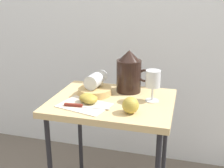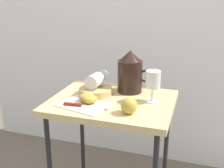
# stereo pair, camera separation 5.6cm
# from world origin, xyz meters

# --- Properties ---
(curtain_drape) EXTENTS (2.40, 0.03, 2.03)m
(curtain_drape) POSITION_xyz_m (0.00, 0.63, 1.02)
(curtain_drape) COLOR white
(curtain_drape) RESTS_ON ground_plane
(table) EXTENTS (0.59, 0.47, 0.67)m
(table) POSITION_xyz_m (0.00, 0.00, 0.61)
(table) COLOR tan
(table) RESTS_ON ground_plane
(linen_napkin) EXTENTS (0.26, 0.21, 0.00)m
(linen_napkin) POSITION_xyz_m (-0.10, -0.10, 0.68)
(linen_napkin) COLOR beige
(linen_napkin) RESTS_ON table
(basket_tray) EXTENTS (0.17, 0.17, 0.03)m
(basket_tray) POSITION_xyz_m (-0.10, 0.05, 0.69)
(basket_tray) COLOR tan
(basket_tray) RESTS_ON table
(pitcher) EXTENTS (0.18, 0.13, 0.22)m
(pitcher) POSITION_xyz_m (0.05, 0.14, 0.76)
(pitcher) COLOR black
(pitcher) RESTS_ON table
(wine_glass_upright) EXTENTS (0.07, 0.07, 0.15)m
(wine_glass_upright) POSITION_xyz_m (0.19, 0.03, 0.78)
(wine_glass_upright) COLOR silver
(wine_glass_upright) RESTS_ON table
(wine_glass_tipped_near) EXTENTS (0.08, 0.16, 0.07)m
(wine_glass_tipped_near) POSITION_xyz_m (-0.11, 0.05, 0.75)
(wine_glass_tipped_near) COLOR silver
(wine_glass_tipped_near) RESTS_ON basket_tray
(apple_half_left) EXTENTS (0.07, 0.07, 0.04)m
(apple_half_left) POSITION_xyz_m (-0.10, -0.07, 0.70)
(apple_half_left) COLOR #B29938
(apple_half_left) RESTS_ON linen_napkin
(apple_half_right) EXTENTS (0.07, 0.07, 0.04)m
(apple_half_right) POSITION_xyz_m (-0.08, -0.08, 0.70)
(apple_half_right) COLOR #B29938
(apple_half_right) RESTS_ON linen_napkin
(apple_whole) EXTENTS (0.07, 0.07, 0.07)m
(apple_whole) POSITION_xyz_m (0.12, -0.13, 0.71)
(apple_whole) COLOR #B29938
(apple_whole) RESTS_ON table
(knife) EXTENTS (0.21, 0.03, 0.01)m
(knife) POSITION_xyz_m (-0.11, -0.13, 0.68)
(knife) COLOR silver
(knife) RESTS_ON linen_napkin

